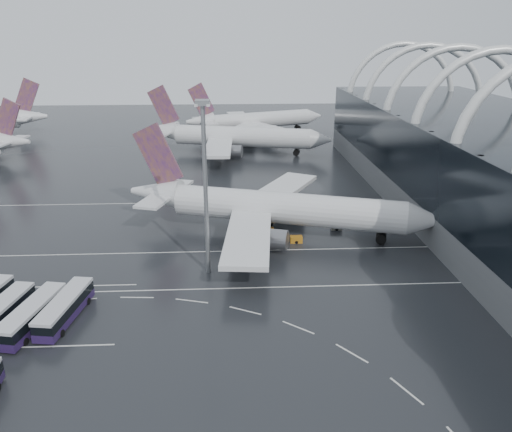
{
  "coord_description": "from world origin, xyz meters",
  "views": [
    {
      "loc": [
        5.07,
        -70.33,
        36.98
      ],
      "look_at": [
        9.34,
        11.07,
        7.0
      ],
      "focal_mm": 35.0,
      "sensor_mm": 36.0,
      "label": 1
    }
  ],
  "objects_px": {
    "airliner_gate_c": "(254,121)",
    "bus_row_near_b": "(1,313)",
    "gse_cart_belly_b": "(320,205)",
    "gse_cart_belly_c": "(269,230)",
    "bus_row_near_c": "(32,315)",
    "gse_cart_belly_e": "(295,212)",
    "gse_cart_belly_a": "(296,239)",
    "gse_cart_belly_d": "(336,227)",
    "floodlight_mast": "(205,169)",
    "airliner_gate_b": "(233,137)",
    "airliner_main": "(272,208)",
    "bus_row_near_d": "(65,308)"
  },
  "relations": [
    {
      "from": "airliner_gate_c",
      "to": "bus_row_near_b",
      "type": "height_order",
      "value": "airliner_gate_c"
    },
    {
      "from": "gse_cart_belly_b",
      "to": "gse_cart_belly_c",
      "type": "bearing_deg",
      "value": -132.07
    },
    {
      "from": "bus_row_near_c",
      "to": "bus_row_near_b",
      "type": "bearing_deg",
      "value": 92.1
    },
    {
      "from": "airliner_gate_c",
      "to": "gse_cart_belly_e",
      "type": "xyz_separation_m",
      "value": [
        4.1,
        -92.48,
        -4.53
      ]
    },
    {
      "from": "gse_cart_belly_a",
      "to": "gse_cart_belly_c",
      "type": "relative_size",
      "value": 1.18
    },
    {
      "from": "gse_cart_belly_c",
      "to": "gse_cart_belly_d",
      "type": "height_order",
      "value": "gse_cart_belly_d"
    },
    {
      "from": "floodlight_mast",
      "to": "gse_cart_belly_a",
      "type": "bearing_deg",
      "value": 35.62
    },
    {
      "from": "airliner_gate_b",
      "to": "gse_cart_belly_a",
      "type": "height_order",
      "value": "airliner_gate_b"
    },
    {
      "from": "airliner_gate_b",
      "to": "airliner_main",
      "type": "bearing_deg",
      "value": -70.52
    },
    {
      "from": "bus_row_near_b",
      "to": "gse_cart_belly_a",
      "type": "distance_m",
      "value": 50.34
    },
    {
      "from": "bus_row_near_b",
      "to": "gse_cart_belly_e",
      "type": "bearing_deg",
      "value": -37.73
    },
    {
      "from": "gse_cart_belly_a",
      "to": "floodlight_mast",
      "type": "bearing_deg",
      "value": -144.38
    },
    {
      "from": "gse_cart_belly_e",
      "to": "gse_cart_belly_a",
      "type": "bearing_deg",
      "value": -95.96
    },
    {
      "from": "bus_row_near_d",
      "to": "gse_cart_belly_a",
      "type": "height_order",
      "value": "bus_row_near_d"
    },
    {
      "from": "bus_row_near_c",
      "to": "floodlight_mast",
      "type": "relative_size",
      "value": 0.48
    },
    {
      "from": "airliner_main",
      "to": "floodlight_mast",
      "type": "height_order",
      "value": "floodlight_mast"
    },
    {
      "from": "bus_row_near_d",
      "to": "gse_cart_belly_c",
      "type": "relative_size",
      "value": 6.91
    },
    {
      "from": "airliner_gate_c",
      "to": "bus_row_near_c",
      "type": "xyz_separation_m",
      "value": [
        -36.28,
        -134.22,
        -3.29
      ]
    },
    {
      "from": "gse_cart_belly_a",
      "to": "gse_cart_belly_b",
      "type": "distance_m",
      "value": 20.58
    },
    {
      "from": "bus_row_near_b",
      "to": "gse_cart_belly_c",
      "type": "height_order",
      "value": "bus_row_near_b"
    },
    {
      "from": "airliner_main",
      "to": "airliner_gate_b",
      "type": "xyz_separation_m",
      "value": [
        -6.89,
        69.87,
        0.16
      ]
    },
    {
      "from": "bus_row_near_c",
      "to": "bus_row_near_d",
      "type": "xyz_separation_m",
      "value": [
        3.79,
        1.58,
        -0.03
      ]
    },
    {
      "from": "gse_cart_belly_d",
      "to": "bus_row_near_b",
      "type": "bearing_deg",
      "value": -148.51
    },
    {
      "from": "bus_row_near_d",
      "to": "gse_cart_belly_b",
      "type": "height_order",
      "value": "bus_row_near_d"
    },
    {
      "from": "airliner_gate_c",
      "to": "floodlight_mast",
      "type": "relative_size",
      "value": 1.98
    },
    {
      "from": "gse_cart_belly_a",
      "to": "gse_cart_belly_e",
      "type": "height_order",
      "value": "gse_cart_belly_a"
    },
    {
      "from": "gse_cart_belly_e",
      "to": "airliner_gate_c",
      "type": "bearing_deg",
      "value": 92.54
    },
    {
      "from": "bus_row_near_b",
      "to": "gse_cart_belly_b",
      "type": "xyz_separation_m",
      "value": [
        51.08,
        44.86,
        -1.03
      ]
    },
    {
      "from": "bus_row_near_c",
      "to": "bus_row_near_d",
      "type": "bearing_deg",
      "value": -56.09
    },
    {
      "from": "bus_row_near_b",
      "to": "floodlight_mast",
      "type": "relative_size",
      "value": 0.47
    },
    {
      "from": "airliner_gate_b",
      "to": "gse_cart_belly_b",
      "type": "relative_size",
      "value": 24.25
    },
    {
      "from": "bus_row_near_c",
      "to": "gse_cart_belly_a",
      "type": "xyz_separation_m",
      "value": [
        38.8,
        26.56,
        -1.16
      ]
    },
    {
      "from": "airliner_gate_c",
      "to": "gse_cart_belly_b",
      "type": "height_order",
      "value": "airliner_gate_c"
    },
    {
      "from": "bus_row_near_b",
      "to": "gse_cart_belly_a",
      "type": "relative_size",
      "value": 5.79
    },
    {
      "from": "bus_row_near_b",
      "to": "gse_cart_belly_a",
      "type": "height_order",
      "value": "bus_row_near_b"
    },
    {
      "from": "gse_cart_belly_a",
      "to": "gse_cart_belly_b",
      "type": "xyz_separation_m",
      "value": [
        7.9,
        19.01,
        0.07
      ]
    },
    {
      "from": "bus_row_near_d",
      "to": "bus_row_near_c",
      "type": "bearing_deg",
      "value": 121.25
    },
    {
      "from": "gse_cart_belly_b",
      "to": "gse_cart_belly_d",
      "type": "distance_m",
      "value": 13.03
    },
    {
      "from": "airliner_main",
      "to": "gse_cart_belly_c",
      "type": "xyz_separation_m",
      "value": [
        -0.47,
        0.13,
        -4.67
      ]
    },
    {
      "from": "bus_row_near_c",
      "to": "bus_row_near_d",
      "type": "distance_m",
      "value": 4.11
    },
    {
      "from": "airliner_gate_b",
      "to": "bus_row_near_d",
      "type": "distance_m",
      "value": 102.61
    },
    {
      "from": "floodlight_mast",
      "to": "gse_cart_belly_a",
      "type": "distance_m",
      "value": 25.95
    },
    {
      "from": "gse_cart_belly_d",
      "to": "gse_cart_belly_e",
      "type": "xyz_separation_m",
      "value": [
        -7.25,
        9.17,
        -0.06
      ]
    },
    {
      "from": "gse_cart_belly_b",
      "to": "airliner_gate_b",
      "type": "bearing_deg",
      "value": 108.87
    },
    {
      "from": "airliner_gate_b",
      "to": "gse_cart_belly_a",
      "type": "distance_m",
      "value": 75.73
    },
    {
      "from": "bus_row_near_d",
      "to": "gse_cart_belly_d",
      "type": "height_order",
      "value": "bus_row_near_d"
    },
    {
      "from": "airliner_gate_b",
      "to": "gse_cart_belly_e",
      "type": "bearing_deg",
      "value": -64.07
    },
    {
      "from": "airliner_gate_c",
      "to": "gse_cart_belly_d",
      "type": "height_order",
      "value": "airliner_gate_c"
    },
    {
      "from": "floodlight_mast",
      "to": "gse_cart_belly_c",
      "type": "xyz_separation_m",
      "value": [
        11.27,
        16.48,
        -16.99
      ]
    },
    {
      "from": "gse_cart_belly_e",
      "to": "airliner_main",
      "type": "bearing_deg",
      "value": -119.62
    }
  ]
}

